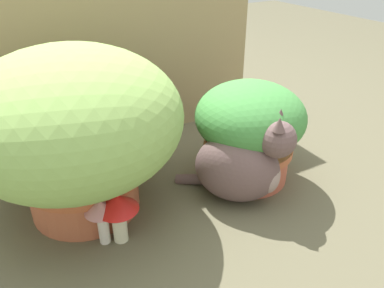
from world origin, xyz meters
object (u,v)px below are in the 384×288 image
(mushroom_ornament_pink, at_px, (101,211))
(cat, at_px, (243,166))
(leafy_planter, at_px, (249,129))
(mushroom_ornament_red, at_px, (118,207))
(grass_planter, at_px, (75,126))

(mushroom_ornament_pink, bearing_deg, cat, -3.48)
(cat, relative_size, mushroom_ornament_pink, 2.44)
(leafy_planter, bearing_deg, mushroom_ornament_red, -170.52)
(leafy_planter, distance_m, cat, 0.14)
(cat, bearing_deg, leafy_planter, 45.58)
(cat, height_order, mushroom_ornament_red, cat)
(leafy_planter, distance_m, mushroom_ornament_pink, 0.54)
(leafy_planter, xyz_separation_m, mushroom_ornament_red, (-0.49, -0.08, -0.07))
(grass_planter, height_order, leafy_planter, grass_planter)
(mushroom_ornament_pink, height_order, mushroom_ornament_red, mushroom_ornament_red)
(grass_planter, relative_size, leafy_planter, 1.70)
(grass_planter, relative_size, cat, 1.75)
(leafy_planter, relative_size, mushroom_ornament_red, 2.36)
(leafy_planter, relative_size, cat, 1.03)
(grass_planter, distance_m, mushroom_ornament_red, 0.26)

